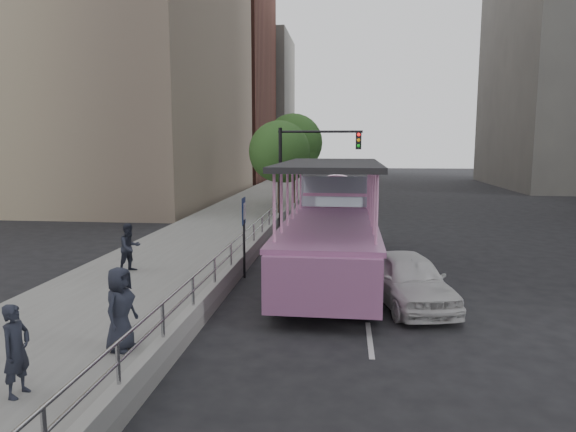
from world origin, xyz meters
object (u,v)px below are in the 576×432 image
(car, at_px, (408,279))
(street_tree_near, at_px, (281,154))
(duck_boat, at_px, (332,231))
(parking_sign, at_px, (244,228))
(pedestrian_far, at_px, (120,309))
(street_tree_far, at_px, (295,145))
(pedestrian_near, at_px, (16,350))
(pedestrian_mid, at_px, (130,248))
(traffic_signal, at_px, (304,162))

(car, relative_size, street_tree_near, 0.74)
(street_tree_near, bearing_deg, duck_boat, -74.61)
(parking_sign, height_order, street_tree_near, street_tree_near)
(duck_boat, bearing_deg, pedestrian_far, -116.61)
(street_tree_far, bearing_deg, pedestrian_near, -93.74)
(pedestrian_mid, height_order, traffic_signal, traffic_signal)
(car, height_order, parking_sign, parking_sign)
(car, xyz_separation_m, street_tree_far, (-5.26, 21.21, 3.58))
(duck_boat, bearing_deg, pedestrian_near, -116.04)
(traffic_signal, relative_size, street_tree_far, 0.81)
(pedestrian_mid, bearing_deg, duck_boat, -41.40)
(pedestrian_mid, bearing_deg, street_tree_far, 23.11)
(pedestrian_near, bearing_deg, parking_sign, -7.81)
(pedestrian_near, distance_m, street_tree_far, 28.04)
(pedestrian_near, distance_m, traffic_signal, 18.80)
(pedestrian_near, relative_size, pedestrian_far, 0.91)
(pedestrian_near, height_order, pedestrian_mid, pedestrian_mid)
(street_tree_near, distance_m, street_tree_far, 6.02)
(pedestrian_near, relative_size, traffic_signal, 0.30)
(car, height_order, pedestrian_near, pedestrian_near)
(duck_boat, height_order, street_tree_near, street_tree_near)
(street_tree_far, bearing_deg, pedestrian_mid, -99.89)
(pedestrian_near, bearing_deg, pedestrian_far, -18.63)
(parking_sign, bearing_deg, duck_boat, 21.29)
(car, bearing_deg, pedestrian_far, -156.35)
(parking_sign, relative_size, street_tree_far, 0.42)
(pedestrian_mid, distance_m, street_tree_near, 14.27)
(duck_boat, relative_size, pedestrian_far, 6.82)
(pedestrian_near, relative_size, street_tree_near, 0.27)
(pedestrian_near, height_order, traffic_signal, traffic_signal)
(street_tree_near, xyz_separation_m, street_tree_far, (0.20, 6.00, 0.49))
(duck_boat, bearing_deg, pedestrian_mid, -164.40)
(traffic_signal, bearing_deg, pedestrian_far, -98.13)
(car, bearing_deg, traffic_signal, 95.37)
(pedestrian_near, distance_m, pedestrian_mid, 8.32)
(parking_sign, bearing_deg, pedestrian_far, -99.52)
(car, xyz_separation_m, pedestrian_far, (-6.20, -4.58, 0.43))
(duck_boat, xyz_separation_m, street_tree_far, (-3.05, 17.82, 2.88))
(parking_sign, bearing_deg, car, -24.35)
(duck_boat, xyz_separation_m, parking_sign, (-2.84, -1.11, 0.26))
(duck_boat, distance_m, parking_sign, 3.06)
(street_tree_far, bearing_deg, pedestrian_far, -92.09)
(pedestrian_far, bearing_deg, pedestrian_near, 166.47)
(pedestrian_mid, xyz_separation_m, street_tree_far, (3.42, 19.63, 3.22))
(parking_sign, height_order, street_tree_far, street_tree_far)
(pedestrian_far, distance_m, street_tree_near, 19.99)
(pedestrian_mid, relative_size, street_tree_far, 0.24)
(pedestrian_mid, bearing_deg, street_tree_near, 19.70)
(parking_sign, distance_m, street_tree_near, 13.11)
(pedestrian_near, xyz_separation_m, parking_sign, (2.03, 8.86, 0.61))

